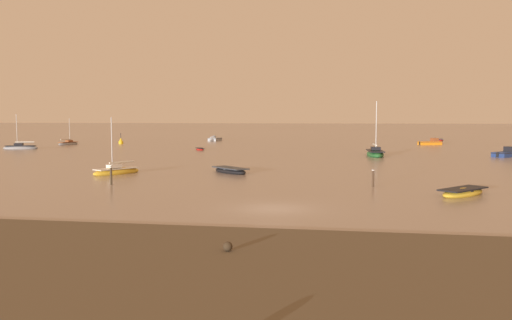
% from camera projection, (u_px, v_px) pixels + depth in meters
% --- Properties ---
extents(ground_plane, '(800.00, 800.00, 0.00)m').
position_uv_depth(ground_plane, '(274.00, 209.00, 31.55)').
color(ground_plane, gray).
extents(tidal_rock_near, '(0.38, 0.38, 0.38)m').
position_uv_depth(tidal_rock_near, '(228.00, 246.00, 20.98)').
color(tidal_rock_near, '#372A1C').
rests_on(tidal_rock_near, mudflat_shore).
extents(rowboat_moored_1, '(2.31, 3.10, 0.47)m').
position_uv_depth(rowboat_moored_1, '(200.00, 149.00, 87.10)').
color(rowboat_moored_1, red).
rests_on(rowboat_moored_1, ground).
extents(motorboat_moored_0, '(4.95, 5.12, 2.01)m').
position_uv_depth(motorboat_moored_0, '(509.00, 154.00, 72.91)').
color(motorboat_moored_0, navy).
rests_on(motorboat_moored_0, ground).
extents(rowboat_moored_2, '(1.71, 4.07, 0.63)m').
position_uv_depth(rowboat_moored_2, '(440.00, 140.00, 120.13)').
color(rowboat_moored_2, red).
rests_on(rowboat_moored_2, ground).
extents(sailboat_moored_0, '(2.58, 7.18, 7.93)m').
position_uv_depth(sailboat_moored_0, '(375.00, 154.00, 73.69)').
color(sailboat_moored_0, '#23602D').
rests_on(sailboat_moored_0, ground).
extents(rowboat_moored_3, '(4.16, 4.44, 0.72)m').
position_uv_depth(rowboat_moored_3, '(463.00, 193.00, 36.88)').
color(rowboat_moored_3, gold).
rests_on(rowboat_moored_3, ground).
extents(sailboat_moored_1, '(2.76, 5.05, 5.41)m').
position_uv_depth(sailboat_moored_1, '(68.00, 143.00, 103.57)').
color(sailboat_moored_1, gray).
rests_on(sailboat_moored_1, ground).
extents(rowboat_moored_5, '(4.48, 4.34, 0.73)m').
position_uv_depth(rowboat_moored_5, '(230.00, 171.00, 51.72)').
color(rowboat_moored_5, black).
rests_on(rowboat_moored_5, ground).
extents(sailboat_moored_2, '(3.93, 5.14, 5.66)m').
position_uv_depth(sailboat_moored_2, '(116.00, 171.00, 50.66)').
color(sailboat_moored_2, gold).
rests_on(sailboat_moored_2, ground).
extents(motorboat_moored_2, '(2.32, 5.53, 1.84)m').
position_uv_depth(motorboat_moored_2, '(214.00, 140.00, 119.03)').
color(motorboat_moored_2, gray).
rests_on(motorboat_moored_2, ground).
extents(sailboat_moored_3, '(5.80, 3.46, 6.21)m').
position_uv_depth(sailboat_moored_3, '(20.00, 148.00, 89.35)').
color(sailboat_moored_3, gray).
rests_on(sailboat_moored_3, ground).
extents(motorboat_moored_3, '(5.36, 3.72, 1.94)m').
position_uv_depth(motorboat_moored_3, '(433.00, 143.00, 103.30)').
color(motorboat_moored_3, orange).
rests_on(motorboat_moored_3, ground).
extents(channel_buoy, '(0.90, 0.90, 2.30)m').
position_uv_depth(channel_buoy, '(121.00, 142.00, 106.55)').
color(channel_buoy, gold).
rests_on(channel_buoy, ground).
extents(mooring_post_near, '(0.22, 0.22, 1.63)m').
position_uv_depth(mooring_post_near, '(111.00, 176.00, 42.73)').
color(mooring_post_near, '#3E3323').
rests_on(mooring_post_near, ground).
extents(mooring_post_left, '(0.22, 0.22, 1.52)m').
position_uv_depth(mooring_post_left, '(373.00, 178.00, 41.34)').
color(mooring_post_left, '#453323').
rests_on(mooring_post_left, ground).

